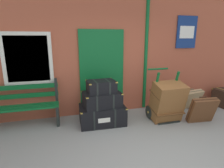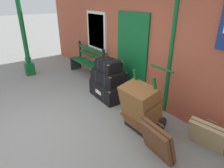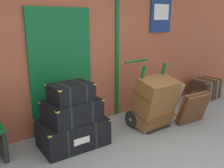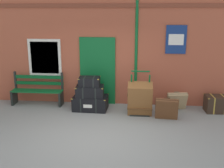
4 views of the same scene
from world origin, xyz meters
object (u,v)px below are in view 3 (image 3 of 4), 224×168
Objects in this scene: steamer_trunk_base at (73,132)px; corner_trunk at (205,89)px; steamer_trunk_middle at (72,110)px; steamer_trunk_top at (71,92)px; large_brown_trunk at (154,103)px; suitcase_cream at (172,95)px; porters_trolley at (147,111)px; suitcase_caramel at (193,108)px.

corner_trunk reaches higher than steamer_trunk_base.
steamer_trunk_middle is 1.35× the size of steamer_trunk_top.
suitcase_cream is (1.09, 0.52, -0.21)m from large_brown_trunk.
porters_trolley is at bearing -3.80° from steamer_trunk_top.
steamer_trunk_base is 1.64× the size of suitcase_caramel.
steamer_trunk_middle is at bearing 169.36° from large_brown_trunk.
steamer_trunk_base is 3.72m from corner_trunk.
corner_trunk is at bearing -3.13° from suitcase_cream.
porters_trolley is at bearing 90.00° from large_brown_trunk.
steamer_trunk_base is 1.52m from large_brown_trunk.
steamer_trunk_base is at bearing 68.60° from steamer_trunk_middle.
steamer_trunk_middle reaches higher than corner_trunk.
steamer_trunk_top is 2.66m from suitcase_cream.
porters_trolley is 1.87× the size of suitcase_caramel.
steamer_trunk_top is 1.00× the size of suitcase_caramel.
porters_trolley is at bearing -172.90° from corner_trunk.
porters_trolley reaches higher than steamer_trunk_base.
suitcase_caramel is at bearing -153.43° from corner_trunk.
large_brown_trunk is at bearing -10.60° from steamer_trunk_top.
corner_trunk is (3.73, 0.18, -0.63)m from steamer_trunk_top.
suitcase_cream is 0.87× the size of corner_trunk.
porters_trolley reaches higher than suitcase_cream.
large_brown_trunk is at bearing -90.00° from porters_trolley.
corner_trunk is (3.72, 0.18, -0.34)m from steamer_trunk_middle.
porters_trolley is at bearing 146.20° from suitcase_caramel.
steamer_trunk_top is 0.88× the size of corner_trunk.
suitcase_cream reaches higher than corner_trunk.
large_brown_trunk is at bearing -10.64° from steamer_trunk_middle.
steamer_trunk_middle is 1.51m from porters_trolley.
steamer_trunk_middle reaches higher than suitcase_cream.
steamer_trunk_top is at bearing -135.42° from steamer_trunk_base.
porters_trolley reaches higher than large_brown_trunk.
large_brown_trunk reaches higher than suitcase_cream.
porters_trolley is (1.47, -0.12, 0.06)m from steamer_trunk_base.
suitcase_caramel reaches higher than steamer_trunk_base.
suitcase_cream is 0.91m from suitcase_caramel.
steamer_trunk_top is at bearing 169.40° from large_brown_trunk.
porters_trolley is 1.89× the size of suitcase_cream.
steamer_trunk_top is 3.79m from corner_trunk.
steamer_trunk_middle is 2.29m from suitcase_caramel.
steamer_trunk_base is 2.27m from suitcase_caramel.
suitcase_caramel is (2.21, -0.58, -0.56)m from steamer_trunk_top.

